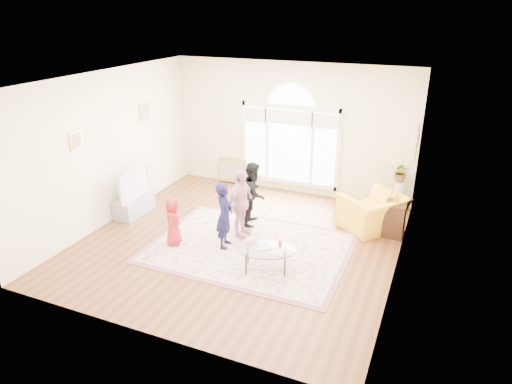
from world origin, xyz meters
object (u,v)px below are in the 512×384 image
at_px(area_rug, 249,248).
at_px(tv_console, 134,205).
at_px(armchair, 372,212).
at_px(television, 132,183).
at_px(coffee_table, 266,250).

relative_size(area_rug, tv_console, 3.60).
bearing_deg(armchair, area_rug, -11.28).
xyz_separation_m(tv_console, television, (0.01, 0.00, 0.53)).
bearing_deg(coffee_table, television, 145.17).
bearing_deg(television, tv_console, 180.00).
distance_m(tv_console, television, 0.53).
height_order(area_rug, coffee_table, coffee_table).
distance_m(tv_console, coffee_table, 3.78).
xyz_separation_m(tv_console, coffee_table, (3.63, -1.04, 0.19)).
height_order(area_rug, television, television).
xyz_separation_m(area_rug, television, (-3.03, 0.45, 0.73)).
xyz_separation_m(television, armchair, (5.06, 1.32, -0.36)).
bearing_deg(tv_console, television, 0.00).
xyz_separation_m(television, coffee_table, (3.62, -1.04, -0.34)).
relative_size(area_rug, coffee_table, 2.94).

